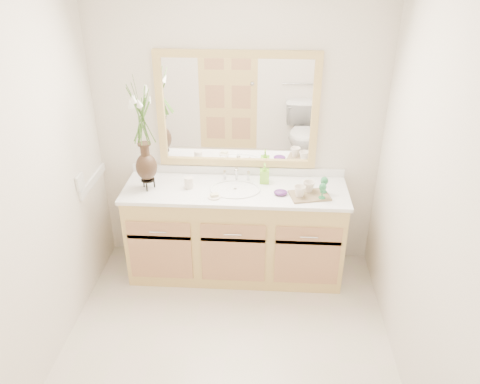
# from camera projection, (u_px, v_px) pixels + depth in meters

# --- Properties ---
(floor) EXTENTS (2.60, 2.60, 0.00)m
(floor) POSITION_uv_depth(u_px,v_px,m) (226.00, 357.00, 3.33)
(floor) COLOR beige
(floor) RESTS_ON ground
(wall_back) EXTENTS (2.40, 0.02, 2.40)m
(wall_back) POSITION_uv_depth(u_px,v_px,m) (237.00, 134.00, 3.91)
(wall_back) COLOR white
(wall_back) RESTS_ON floor
(wall_left) EXTENTS (0.02, 2.60, 2.40)m
(wall_left) POSITION_uv_depth(u_px,v_px,m) (26.00, 207.00, 2.83)
(wall_left) COLOR white
(wall_left) RESTS_ON floor
(wall_right) EXTENTS (0.02, 2.60, 2.40)m
(wall_right) POSITION_uv_depth(u_px,v_px,m) (429.00, 219.00, 2.70)
(wall_right) COLOR white
(wall_right) RESTS_ON floor
(vanity) EXTENTS (1.80, 0.55, 0.80)m
(vanity) POSITION_uv_depth(u_px,v_px,m) (236.00, 233.00, 4.04)
(vanity) COLOR #D8B369
(vanity) RESTS_ON floor
(counter) EXTENTS (1.84, 0.57, 0.03)m
(counter) POSITION_uv_depth(u_px,v_px,m) (235.00, 190.00, 3.84)
(counter) COLOR white
(counter) RESTS_ON vanity
(sink) EXTENTS (0.38, 0.34, 0.23)m
(sink) POSITION_uv_depth(u_px,v_px,m) (235.00, 195.00, 3.84)
(sink) COLOR white
(sink) RESTS_ON counter
(mirror) EXTENTS (1.32, 0.04, 0.97)m
(mirror) POSITION_uv_depth(u_px,v_px,m) (237.00, 111.00, 3.80)
(mirror) COLOR white
(mirror) RESTS_ON wall_back
(switch_plate) EXTENTS (0.02, 0.12, 0.12)m
(switch_plate) POSITION_uv_depth(u_px,v_px,m) (80.00, 182.00, 3.61)
(switch_plate) COLOR white
(switch_plate) RESTS_ON wall_left
(flower_vase) EXTENTS (0.20, 0.20, 0.83)m
(flower_vase) POSITION_uv_depth(u_px,v_px,m) (142.00, 124.00, 3.57)
(flower_vase) COLOR black
(flower_vase) RESTS_ON counter
(tumbler) EXTENTS (0.07, 0.07, 0.09)m
(tumbler) POSITION_uv_depth(u_px,v_px,m) (189.00, 183.00, 3.82)
(tumbler) COLOR silver
(tumbler) RESTS_ON counter
(soap_dish) EXTENTS (0.10, 0.10, 0.03)m
(soap_dish) POSITION_uv_depth(u_px,v_px,m) (214.00, 196.00, 3.70)
(soap_dish) COLOR silver
(soap_dish) RESTS_ON counter
(soap_bottle) EXTENTS (0.07, 0.07, 0.15)m
(soap_bottle) POSITION_uv_depth(u_px,v_px,m) (264.00, 174.00, 3.90)
(soap_bottle) COLOR #84D632
(soap_bottle) RESTS_ON counter
(purple_dish) EXTENTS (0.12, 0.10, 0.04)m
(purple_dish) POSITION_uv_depth(u_px,v_px,m) (281.00, 192.00, 3.73)
(purple_dish) COLOR #512268
(purple_dish) RESTS_ON counter
(tray) EXTENTS (0.34, 0.27, 0.02)m
(tray) POSITION_uv_depth(u_px,v_px,m) (309.00, 196.00, 3.71)
(tray) COLOR brown
(tray) RESTS_ON counter
(mug_left) EXTENTS (0.12, 0.12, 0.09)m
(mug_left) POSITION_uv_depth(u_px,v_px,m) (300.00, 191.00, 3.67)
(mug_left) COLOR silver
(mug_left) RESTS_ON tray
(mug_right) EXTENTS (0.10, 0.10, 0.09)m
(mug_right) POSITION_uv_depth(u_px,v_px,m) (309.00, 186.00, 3.74)
(mug_right) COLOR silver
(mug_right) RESTS_ON tray
(goblet_front) EXTENTS (0.06, 0.06, 0.13)m
(goblet_front) POSITION_uv_depth(u_px,v_px,m) (323.00, 188.00, 3.62)
(goblet_front) COLOR #287844
(goblet_front) RESTS_ON tray
(goblet_back) EXTENTS (0.06, 0.06, 0.13)m
(goblet_back) POSITION_uv_depth(u_px,v_px,m) (324.00, 182.00, 3.71)
(goblet_back) COLOR #287844
(goblet_back) RESTS_ON tray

